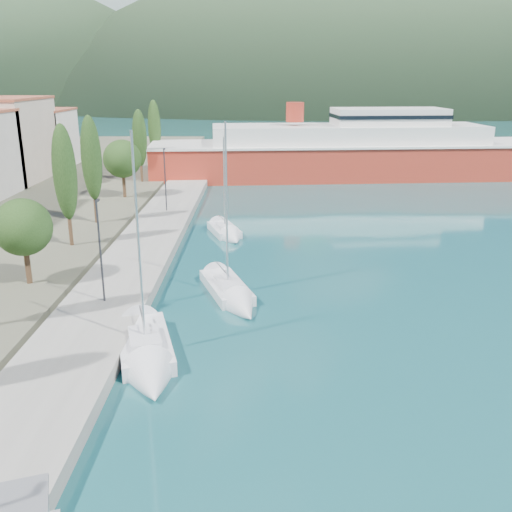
{
  "coord_description": "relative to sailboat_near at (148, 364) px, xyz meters",
  "views": [
    {
      "loc": [
        0.2,
        -17.69,
        13.56
      ],
      "look_at": [
        0.0,
        14.0,
        3.5
      ],
      "focal_mm": 40.0,
      "sensor_mm": 36.0,
      "label": 1
    }
  ],
  "objects": [
    {
      "name": "sailboat_near",
      "position": [
        0.0,
        0.0,
        0.0
      ],
      "size": [
        4.72,
        8.87,
        12.21
      ],
      "color": "silver",
      "rests_on": "ground"
    },
    {
      "name": "quay",
      "position": [
        -3.86,
        19.2,
        0.07
      ],
      "size": [
        5.0,
        88.0,
        0.8
      ],
      "primitive_type": "cube",
      "color": "gray",
      "rests_on": "ground"
    },
    {
      "name": "ferry",
      "position": [
        17.72,
        54.94,
        2.93
      ],
      "size": [
        54.64,
        15.71,
        10.7
      ],
      "color": "#AE2F1F",
      "rests_on": "ground"
    },
    {
      "name": "hills_far",
      "position": [
        143.73,
        611.93,
        77.06
      ],
      "size": [
        1480.0,
        900.0,
        180.0
      ],
      "color": "gray",
      "rests_on": "ground"
    },
    {
      "name": "sailboat_mid",
      "position": [
        3.82,
        8.52,
        -0.04
      ],
      "size": [
        4.72,
        8.47,
        11.82
      ],
      "color": "silver",
      "rests_on": "ground"
    },
    {
      "name": "ground",
      "position": [
        5.14,
        113.2,
        -0.33
      ],
      "size": [
        1400.0,
        1400.0,
        0.0
      ],
      "primitive_type": "plane",
      "color": "#195358"
    },
    {
      "name": "lamp_posts",
      "position": [
        -3.86,
        7.94,
        3.76
      ],
      "size": [
        0.15,
        44.87,
        6.06
      ],
      "color": "#2D2D33",
      "rests_on": "quay"
    },
    {
      "name": "hills_near",
      "position": [
        103.19,
        365.7,
        48.85
      ],
      "size": [
        1010.0,
        520.0,
        115.0
      ],
      "color": "#324A2E",
      "rests_on": "ground"
    },
    {
      "name": "tree_row",
      "position": [
        -9.57,
        25.26,
        5.39
      ],
      "size": [
        4.12,
        63.6,
        10.57
      ],
      "color": "#47301E",
      "rests_on": "land_strip"
    },
    {
      "name": "sailboat_far",
      "position": [
        2.67,
        23.5,
        -0.05
      ],
      "size": [
        3.98,
        6.69,
        9.37
      ],
      "color": "silver",
      "rests_on": "ground"
    }
  ]
}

